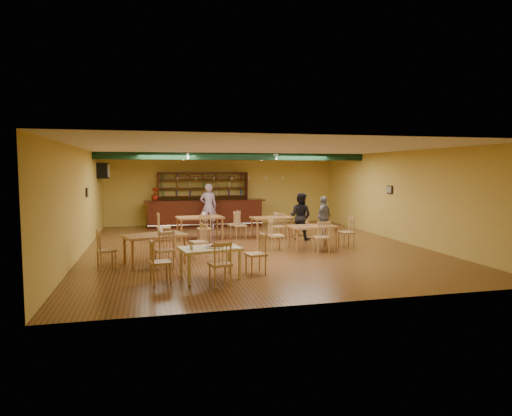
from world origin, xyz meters
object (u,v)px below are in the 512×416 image
object	(u,v)px
dining_table_c	(155,249)
dining_table_d	(312,237)
bar_counter	(205,213)
patron_bar	(208,206)
dining_table_a	(200,228)
patron_right_a	(300,216)
dining_table_b	(272,227)
near_table	(210,263)

from	to	relation	value
dining_table_c	dining_table_d	size ratio (longest dim) A/B	1.07
bar_counter	patron_bar	size ratio (longest dim) A/B	2.72
dining_table_a	dining_table_c	xyz separation A→B (m)	(-1.55, -3.73, -0.01)
dining_table_c	patron_right_a	distance (m)	5.64
bar_counter	dining_table_d	distance (m)	6.46
bar_counter	dining_table_a	world-z (taller)	bar_counter
dining_table_a	patron_right_a	xyz separation A→B (m)	(3.34, -0.93, 0.41)
dining_table_b	patron_right_a	bearing A→B (deg)	-48.42
dining_table_a	near_table	world-z (taller)	dining_table_a
dining_table_d	patron_bar	distance (m)	5.72
bar_counter	dining_table_c	world-z (taller)	bar_counter
dining_table_b	near_table	size ratio (longest dim) A/B	1.10
dining_table_d	patron_bar	world-z (taller)	patron_bar
dining_table_b	patron_bar	distance (m)	3.26
dining_table_b	dining_table_d	size ratio (longest dim) A/B	1.01
dining_table_b	dining_table_d	xyz separation A→B (m)	(0.56, -2.55, -0.00)
bar_counter	patron_right_a	size ratio (longest dim) A/B	3.12
dining_table_d	patron_right_a	xyz separation A→B (m)	(0.24, 1.75, 0.45)
dining_table_a	near_table	distance (m)	5.60
dining_table_b	patron_right_a	world-z (taller)	patron_right_a
dining_table_d	patron_bar	xyz separation A→B (m)	(-2.48, 5.12, 0.57)
dining_table_a	patron_right_a	size ratio (longest dim) A/B	0.97
near_table	patron_bar	xyz separation A→B (m)	(1.00, 8.03, 0.57)
dining_table_d	near_table	distance (m)	4.54
dining_table_a	dining_table_b	world-z (taller)	dining_table_a
dining_table_d	patron_right_a	distance (m)	1.82
dining_table_d	near_table	world-z (taller)	dining_table_d
dining_table_a	dining_table_d	xyz separation A→B (m)	(3.10, -2.68, -0.04)
dining_table_b	dining_table_d	bearing A→B (deg)	-81.04
dining_table_c	patron_bar	xyz separation A→B (m)	(2.16, 6.17, 0.54)
near_table	bar_counter	bearing A→B (deg)	73.53
dining_table_a	dining_table_d	world-z (taller)	dining_table_a
dining_table_a	patron_right_a	bearing A→B (deg)	-21.34
dining_table_a	near_table	bearing A→B (deg)	-99.66
near_table	patron_bar	bearing A→B (deg)	72.68
dining_table_c	near_table	world-z (taller)	dining_table_c
patron_bar	dining_table_d	bearing A→B (deg)	119.90
dining_table_c	dining_table_d	distance (m)	4.76
dining_table_b	patron_bar	xyz separation A→B (m)	(-1.92, 2.57, 0.56)
dining_table_d	near_table	xyz separation A→B (m)	(-3.48, -2.91, -0.01)
dining_table_a	patron_bar	distance (m)	2.58
bar_counter	dining_table_a	distance (m)	3.33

